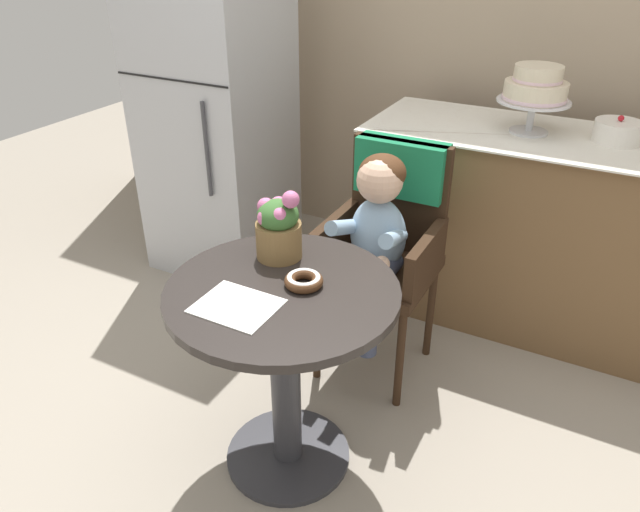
{
  "coord_description": "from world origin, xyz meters",
  "views": [
    {
      "loc": [
        0.81,
        -1.29,
        1.69
      ],
      "look_at": [
        0.05,
        0.15,
        0.77
      ],
      "focal_mm": 33.56,
      "sensor_mm": 36.0,
      "label": 1
    }
  ],
  "objects": [
    {
      "name": "flower_vase",
      "position": [
        -0.11,
        0.17,
        0.83
      ],
      "size": [
        0.15,
        0.15,
        0.24
      ],
      "color": "brown",
      "rests_on": "cafe_table"
    },
    {
      "name": "donut_front",
      "position": [
        0.05,
        0.04,
        0.74
      ],
      "size": [
        0.12,
        0.12,
        0.04
      ],
      "color": "#4C2D19",
      "rests_on": "cafe_table"
    },
    {
      "name": "display_counter",
      "position": [
        0.55,
        1.3,
        0.45
      ],
      "size": [
        1.56,
        0.62,
        0.9
      ],
      "color": "brown",
      "rests_on": "ground"
    },
    {
      "name": "tiered_cake_stand",
      "position": [
        0.44,
        1.3,
        1.08
      ],
      "size": [
        0.3,
        0.3,
        0.28
      ],
      "color": "silver",
      "rests_on": "display_counter"
    },
    {
      "name": "wicker_chair",
      "position": [
        0.07,
        0.71,
        0.64
      ],
      "size": [
        0.42,
        0.45,
        0.95
      ],
      "rotation": [
        0.0,
        0.0,
        -0.0
      ],
      "color": "#332114",
      "rests_on": "ground"
    },
    {
      "name": "refrigerator",
      "position": [
        -1.05,
        1.1,
        0.85
      ],
      "size": [
        0.64,
        0.63,
        1.7
      ],
      "color": "#B7BABF",
      "rests_on": "ground"
    },
    {
      "name": "seated_child",
      "position": [
        0.07,
        0.56,
        0.68
      ],
      "size": [
        0.27,
        0.32,
        0.73
      ],
      "color": "#8CADCC",
      "rests_on": "ground"
    },
    {
      "name": "ground_plane",
      "position": [
        0.0,
        0.0,
        0.0
      ],
      "size": [
        8.0,
        8.0,
        0.0
      ],
      "primitive_type": "plane",
      "color": "gray"
    },
    {
      "name": "paper_napkin",
      "position": [
        -0.06,
        -0.14,
        0.72
      ],
      "size": [
        0.23,
        0.19,
        0.0
      ],
      "primitive_type": "cube",
      "rotation": [
        0.0,
        0.0,
        -0.01
      ],
      "color": "white",
      "rests_on": "cafe_table"
    },
    {
      "name": "cafe_table",
      "position": [
        0.0,
        0.0,
        0.51
      ],
      "size": [
        0.72,
        0.72,
        0.72
      ],
      "color": "#282321",
      "rests_on": "ground"
    },
    {
      "name": "round_layer_cake",
      "position": [
        0.78,
        1.34,
        0.94
      ],
      "size": [
        0.19,
        0.19,
        0.11
      ],
      "color": "white",
      "rests_on": "display_counter"
    }
  ]
}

